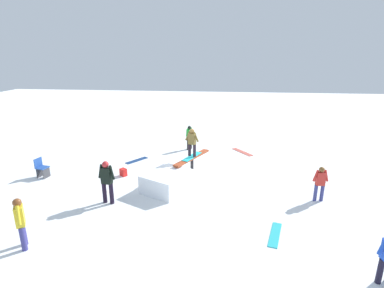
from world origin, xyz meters
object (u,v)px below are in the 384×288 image
Objects in this scene: main_rider_on_rail at (192,143)px; bystander_yellow at (20,221)px; rail_feature at (192,160)px; loose_snowboard_cyan at (275,235)px; bystander_black at (107,180)px; bystander_green at (189,136)px; bystander_red at (320,182)px; backpack_on_snow at (123,172)px; loose_snowboard_navy at (137,160)px; loose_snowboard_coral at (242,152)px; folding_chair at (42,168)px.

main_rider_on_rail is 7.17m from bystander_yellow.
rail_feature is 1.75× the size of loose_snowboard_cyan.
bystander_green is at bearing 81.19° from bystander_black.
loose_snowboard_cyan is at bearing -4.06° from bystander_black.
bystander_red is at bearing -88.55° from main_rider_on_rail.
backpack_on_snow is (-0.44, 3.08, -0.57)m from rail_feature.
loose_snowboard_cyan is at bearing 68.43° from bystander_yellow.
bystander_red is at bearing -84.62° from rail_feature.
loose_snowboard_navy is at bearing 150.36° from bystander_red.
rail_feature reaches higher than backpack_on_snow.
loose_snowboard_coral is (9.31, -6.64, -0.85)m from bystander_yellow.
bystander_yellow is (-5.78, 4.19, 0.12)m from rail_feature.
bystander_yellow reaches higher than loose_snowboard_cyan.
backpack_on_snow is at bearing 106.05° from bystander_black.
loose_snowboard_cyan is 10.27m from folding_chair.
rail_feature is at bearing 111.54° from bystander_yellow.
bystander_yellow is 1.75× the size of folding_chair.
bystander_red is 6.08m from loose_snowboard_coral.
main_rider_on_rail is 4.54m from loose_snowboard_coral.
bystander_red reaches higher than backpack_on_snow.
bystander_black is 7.07m from bystander_green.
bystander_red is at bearing 168.47° from loose_snowboard_coral.
bystander_yellow is 1.01× the size of loose_snowboard_coral.
bystander_yellow is (-3.84, 9.19, 0.10)m from bystander_red.
bystander_red is 0.88× the size of bystander_yellow.
rail_feature is at bearing 108.69° from loose_snowboard_coral.
loose_snowboard_coral is 1.74× the size of folding_chair.
main_rider_on_rail reaches higher than loose_snowboard_coral.
bystander_red is 1.55× the size of folding_chair.
backpack_on_snow is at bearing 89.11° from loose_snowboard_coral.
bystander_yellow is 5.41m from folding_chair.
bystander_yellow is 1.13× the size of loose_snowboard_cyan.
bystander_yellow is at bearing 27.09° from loose_snowboard_navy.
folding_chair is (3.40, 9.68, 0.40)m from loose_snowboard_cyan.
bystander_yellow is at bearing 166.75° from main_rider_on_rail.
bystander_red is 0.99× the size of loose_snowboard_cyan.
loose_snowboard_coral is at bearing -12.11° from main_rider_on_rail.
rail_feature reaches higher than loose_snowboard_cyan.
main_rider_on_rail is 3.39m from backpack_on_snow.
loose_snowboard_cyan is at bearing -177.45° from backpack_on_snow.
backpack_on_snow reaches higher than loose_snowboard_cyan.
main_rider_on_rail is 1.56× the size of folding_chair.
loose_snowboard_navy is at bearing -15.29° from bystander_green.
backpack_on_snow reaches higher than loose_snowboard_coral.
bystander_yellow reaches higher than bystander_green.
loose_snowboard_navy is 4.41m from folding_chair.
bystander_black reaches higher than bystander_yellow.
bystander_green reaches higher than loose_snowboard_cyan.
main_rider_on_rail is 4.03× the size of backpack_on_snow.
loose_snowboard_navy is 0.93× the size of loose_snowboard_cyan.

